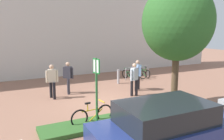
{
  "coord_description": "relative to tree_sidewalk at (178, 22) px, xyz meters",
  "views": [
    {
      "loc": [
        -4.4,
        -9.15,
        3.41
      ],
      "look_at": [
        0.74,
        1.1,
        1.37
      ],
      "focal_mm": 36.5,
      "sensor_mm": 36.0,
      "label": 1
    }
  ],
  "objects": [
    {
      "name": "bike_at_sign",
      "position": [
        -3.7,
        0.12,
        -3.35
      ],
      "size": [
        1.68,
        0.42,
        0.86
      ],
      "color": "black",
      "rests_on": "ground"
    },
    {
      "name": "planter_strip",
      "position": [
        -2.14,
        -0.09,
        -3.62
      ],
      "size": [
        7.0,
        1.1,
        0.16
      ],
      "primitive_type": "cube",
      "color": "#336028",
      "rests_on": "ground"
    },
    {
      "name": "bike_rack_cluster",
      "position": [
        2.12,
        6.15,
        -3.35
      ],
      "size": [
        2.1,
        1.71,
        0.83
      ],
      "color": "#99999E",
      "rests_on": "ground"
    },
    {
      "name": "person_casual_tan",
      "position": [
        0.35,
        3.41,
        -2.72
      ],
      "size": [
        0.45,
        0.61,
        1.72
      ],
      "color": "black",
      "rests_on": "ground"
    },
    {
      "name": "tree_sidewalk",
      "position": [
        0.0,
        0.0,
        0.0
      ],
      "size": [
        2.89,
        2.89,
        5.31
      ],
      "color": "brown",
      "rests_on": "ground"
    },
    {
      "name": "person_suited_navy",
      "position": [
        -3.34,
        4.48,
        -2.72
      ],
      "size": [
        0.46,
        0.48,
        1.72
      ],
      "color": "#2D2D38",
      "rests_on": "ground"
    },
    {
      "name": "bollard_steel",
      "position": [
        0.15,
        5.31,
        -3.25
      ],
      "size": [
        0.16,
        0.16,
        0.9
      ],
      "primitive_type": "cylinder",
      "color": "#ADADB2",
      "rests_on": "ground"
    },
    {
      "name": "person_shirt_white",
      "position": [
        -0.41,
        2.52,
        -2.72
      ],
      "size": [
        0.56,
        0.38,
        1.72
      ],
      "color": "black",
      "rests_on": "ground"
    },
    {
      "name": "building_facade",
      "position": [
        -2.18,
        9.81,
        1.3
      ],
      "size": [
        28.0,
        1.2,
        10.0
      ],
      "primitive_type": "cube",
      "color": "silver",
      "rests_on": "ground"
    },
    {
      "name": "ground_plane",
      "position": [
        -2.18,
        1.95,
        -3.7
      ],
      "size": [
        60.0,
        60.0,
        0.0
      ],
      "primitive_type": "plane",
      "color": "#936651"
    },
    {
      "name": "person_shirt_blue",
      "position": [
        -4.3,
        3.97,
        -2.72
      ],
      "size": [
        0.59,
        0.5,
        1.72
      ],
      "color": "black",
      "rests_on": "ground"
    },
    {
      "name": "car_navy_sedan",
      "position": [
        -2.66,
        -2.78,
        -2.95
      ],
      "size": [
        4.34,
        2.1,
        1.54
      ],
      "color": "navy",
      "rests_on": "ground"
    },
    {
      "name": "parking_sign_post",
      "position": [
        -3.61,
        -0.09,
        -2.1
      ],
      "size": [
        0.11,
        0.36,
        2.45
      ],
      "color": "#2D7238",
      "rests_on": "ground"
    }
  ]
}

